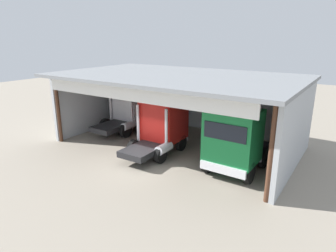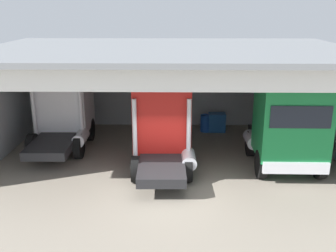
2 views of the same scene
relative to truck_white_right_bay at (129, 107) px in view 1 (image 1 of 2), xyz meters
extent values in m
plane|color=gray|center=(4.99, -4.98, -1.84)|extent=(80.00, 80.00, 0.00)
cube|color=#ADB2B7|center=(4.99, 3.61, 0.48)|extent=(14.97, 0.24, 4.64)
cube|color=#ADB2B7|center=(-2.49, -0.69, 0.48)|extent=(0.24, 8.59, 4.64)
cube|color=#ADB2B7|center=(12.48, -0.69, 0.48)|extent=(0.24, 8.59, 4.64)
cube|color=gray|center=(4.99, -1.16, 2.91)|extent=(15.57, 9.55, 0.20)
cylinder|color=#4C2D1E|center=(-2.24, -4.83, 0.48)|extent=(0.24, 0.24, 4.64)
cylinder|color=#4C2D1E|center=(12.23, -4.83, 0.48)|extent=(0.24, 0.24, 4.64)
cube|color=white|center=(4.99, -5.36, 2.46)|extent=(13.47, 0.12, 0.90)
cube|color=white|center=(-0.02, 0.33, 0.34)|extent=(2.40, 2.26, 2.72)
cube|color=black|center=(-0.03, 1.47, 0.81)|extent=(2.02, 0.08, 0.82)
cube|color=silver|center=(-0.03, 1.50, -1.12)|extent=(2.26, 0.18, 0.44)
cube|color=#232326|center=(-0.01, -1.65, -1.09)|extent=(1.81, 3.62, 0.36)
cylinder|color=silver|center=(-1.08, -0.95, 0.16)|extent=(0.18, 0.18, 2.87)
cylinder|color=silver|center=(1.06, -0.93, 0.16)|extent=(0.18, 0.18, 2.87)
cylinder|color=silver|center=(1.06, -1.34, -0.97)|extent=(0.57, 1.20, 0.56)
cylinder|color=black|center=(-1.07, 0.77, -1.27)|extent=(0.31, 1.13, 1.13)
cylinder|color=black|center=(1.01, 0.79, -1.27)|extent=(0.31, 1.13, 1.13)
cylinder|color=black|center=(-1.05, -1.66, -1.27)|extent=(0.31, 1.13, 1.13)
cylinder|color=black|center=(1.03, -1.64, -1.27)|extent=(0.31, 1.13, 1.13)
cube|color=red|center=(4.74, -2.09, 0.31)|extent=(2.38, 2.43, 2.76)
cube|color=black|center=(4.72, -0.88, 0.79)|extent=(1.98, 0.11, 0.83)
cube|color=silver|center=(4.72, -0.85, -1.17)|extent=(2.21, 0.21, 0.44)
cube|color=#232326|center=(4.79, -3.98, -1.14)|extent=(1.82, 3.48, 0.36)
cylinder|color=silver|center=(3.73, -3.45, -0.01)|extent=(0.18, 0.18, 2.64)
cylinder|color=silver|center=(5.82, -3.40, -0.01)|extent=(0.18, 0.18, 2.64)
cylinder|color=silver|center=(5.83, -3.65, -1.02)|extent=(0.59, 1.21, 0.56)
cylinder|color=black|center=(3.72, -1.63, -1.32)|extent=(0.32, 1.03, 1.03)
cylinder|color=black|center=(5.75, -1.59, -1.32)|extent=(0.32, 1.03, 1.03)
cylinder|color=black|center=(3.77, -4.00, -1.32)|extent=(0.32, 1.03, 1.03)
cylinder|color=black|center=(5.80, -3.95, -1.32)|extent=(0.32, 1.03, 1.03)
cube|color=#197F3D|center=(9.83, -3.13, 0.36)|extent=(2.62, 2.19, 2.77)
cube|color=black|center=(9.82, -4.23, 0.85)|extent=(2.21, 0.08, 0.83)
cube|color=silver|center=(9.82, -4.26, -1.12)|extent=(2.47, 0.19, 0.44)
cube|color=#232326|center=(9.85, -1.19, -1.09)|extent=(1.98, 3.55, 0.36)
cylinder|color=silver|center=(11.01, -1.91, 0.15)|extent=(0.18, 0.18, 2.84)
cylinder|color=silver|center=(8.67, -1.89, 0.15)|extent=(0.18, 0.18, 2.84)
cylinder|color=silver|center=(8.68, -1.47, -0.97)|extent=(0.57, 1.21, 0.56)
cylinder|color=black|center=(10.97, -3.57, -1.27)|extent=(0.31, 1.14, 1.13)
cylinder|color=black|center=(8.68, -3.55, -1.27)|extent=(0.31, 1.14, 1.13)
cylinder|color=black|center=(11.00, -1.20, -1.27)|extent=(0.31, 1.14, 1.13)
cylinder|color=black|center=(8.70, -1.17, -1.27)|extent=(0.31, 1.14, 1.13)
cylinder|color=#194CB2|center=(6.96, 2.33, -1.38)|extent=(0.58, 0.58, 0.91)
cube|color=#1E59A5|center=(7.55, 2.34, -1.34)|extent=(0.90, 0.60, 1.00)
camera|label=1|loc=(15.05, -17.02, 5.24)|focal=31.39mm
camera|label=2|loc=(5.26, -17.66, 4.67)|focal=41.34mm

